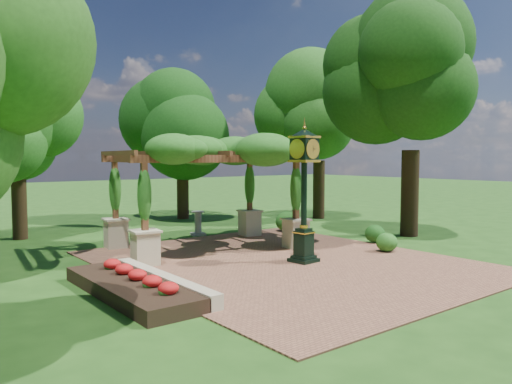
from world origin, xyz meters
TOP-DOWN VIEW (x-y plane):
  - ground at (0.00, 0.00)m, footprint 120.00×120.00m
  - brick_plaza at (0.00, 1.00)m, footprint 10.00×12.00m
  - border_wall at (-4.60, 0.50)m, footprint 0.35×5.00m
  - flower_bed at (-5.50, 0.50)m, footprint 1.50×5.00m
  - pedestal_clock at (0.46, 0.61)m, footprint 0.94×0.94m
  - pergola at (-0.66, 4.68)m, footprint 7.13×5.00m
  - sundial at (0.79, 7.58)m, footprint 0.72×0.72m
  - shrub_front at (3.98, 0.05)m, footprint 0.92×0.92m
  - shrub_mid at (5.17, 1.51)m, footprint 1.01×1.01m
  - shrub_back at (4.41, 5.88)m, footprint 1.13×1.13m
  - tree_west_far at (-5.55, 11.27)m, footprint 3.40×3.40m
  - tree_north at (3.24, 13.17)m, footprint 4.37×4.37m
  - tree_east_far at (9.29, 8.69)m, footprint 4.49×4.49m
  - tree_east_near at (7.88, 1.83)m, footprint 4.94×4.94m

SIDE VIEW (x-z plane):
  - ground at x=0.00m, z-range 0.00..0.00m
  - brick_plaza at x=0.00m, z-range 0.00..0.04m
  - flower_bed at x=-5.50m, z-range 0.00..0.36m
  - border_wall at x=-4.60m, z-range 0.00..0.40m
  - shrub_front at x=3.98m, z-range 0.04..0.71m
  - shrub_mid at x=5.17m, z-range 0.04..0.74m
  - sundial at x=0.79m, z-range -0.06..0.99m
  - shrub_back at x=4.41m, z-range 0.04..0.95m
  - pedestal_clock at x=0.46m, z-range 0.43..4.77m
  - pergola at x=-0.66m, z-range 1.34..5.51m
  - tree_west_far at x=-5.55m, z-range 1.18..7.57m
  - tree_north at x=3.24m, z-range 1.41..8.94m
  - tree_east_far at x=9.29m, z-range 1.55..9.83m
  - tree_east_near at x=7.88m, z-range 1.78..11.30m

